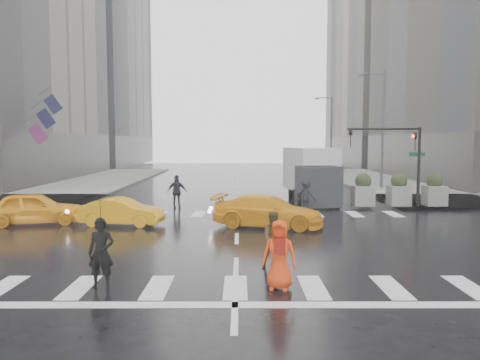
{
  "coord_description": "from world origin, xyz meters",
  "views": [
    {
      "loc": [
        0.1,
        -17.72,
        3.76
      ],
      "look_at": [
        0.13,
        2.0,
        2.09
      ],
      "focal_mm": 35.0,
      "sensor_mm": 36.0,
      "label": 1
    }
  ],
  "objects_px": {
    "pedestrian_orange": "(279,255)",
    "taxi_mid": "(121,212)",
    "pedestrian_brown": "(275,239)",
    "taxi_front": "(34,208)",
    "traffic_signal_pole": "(401,150)",
    "box_truck": "(312,174)"
  },
  "relations": [
    {
      "from": "taxi_front",
      "to": "box_truck",
      "type": "height_order",
      "value": "box_truck"
    },
    {
      "from": "traffic_signal_pole",
      "to": "pedestrian_orange",
      "type": "relative_size",
      "value": 2.54
    },
    {
      "from": "pedestrian_brown",
      "to": "taxi_front",
      "type": "relative_size",
      "value": 0.39
    },
    {
      "from": "pedestrian_brown",
      "to": "taxi_mid",
      "type": "bearing_deg",
      "value": 122.37
    },
    {
      "from": "pedestrian_brown",
      "to": "taxi_front",
      "type": "bearing_deg",
      "value": 134.99
    },
    {
      "from": "taxi_front",
      "to": "box_truck",
      "type": "xyz_separation_m",
      "value": [
        13.67,
        7.42,
        1.04
      ]
    },
    {
      "from": "pedestrian_orange",
      "to": "taxi_mid",
      "type": "height_order",
      "value": "pedestrian_orange"
    },
    {
      "from": "traffic_signal_pole",
      "to": "taxi_mid",
      "type": "relative_size",
      "value": 1.21
    },
    {
      "from": "traffic_signal_pole",
      "to": "box_truck",
      "type": "height_order",
      "value": "traffic_signal_pole"
    },
    {
      "from": "taxi_mid",
      "to": "box_truck",
      "type": "xyz_separation_m",
      "value": [
        9.66,
        7.73,
        1.16
      ]
    },
    {
      "from": "box_truck",
      "to": "taxi_front",
      "type": "bearing_deg",
      "value": -161.19
    },
    {
      "from": "taxi_front",
      "to": "pedestrian_brown",
      "type": "bearing_deg",
      "value": -138.98
    },
    {
      "from": "traffic_signal_pole",
      "to": "taxi_front",
      "type": "distance_m",
      "value": 18.97
    },
    {
      "from": "taxi_mid",
      "to": "box_truck",
      "type": "distance_m",
      "value": 12.43
    },
    {
      "from": "pedestrian_brown",
      "to": "pedestrian_orange",
      "type": "relative_size",
      "value": 0.94
    },
    {
      "from": "traffic_signal_pole",
      "to": "taxi_mid",
      "type": "bearing_deg",
      "value": -159.81
    },
    {
      "from": "pedestrian_orange",
      "to": "pedestrian_brown",
      "type": "bearing_deg",
      "value": 102.42
    },
    {
      "from": "traffic_signal_pole",
      "to": "taxi_front",
      "type": "xyz_separation_m",
      "value": [
        -18.16,
        -4.89,
        -2.49
      ]
    },
    {
      "from": "traffic_signal_pole",
      "to": "pedestrian_brown",
      "type": "bearing_deg",
      "value": -123.19
    },
    {
      "from": "box_truck",
      "to": "pedestrian_orange",
      "type": "bearing_deg",
      "value": -111.26
    },
    {
      "from": "box_truck",
      "to": "pedestrian_brown",
      "type": "bearing_deg",
      "value": -112.74
    },
    {
      "from": "taxi_front",
      "to": "traffic_signal_pole",
      "type": "bearing_deg",
      "value": -89.28
    }
  ]
}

